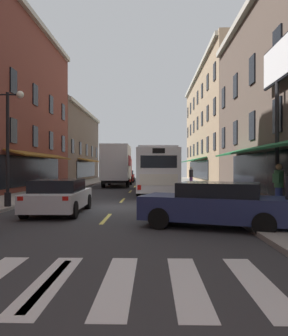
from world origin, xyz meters
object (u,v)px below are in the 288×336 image
at_px(billboard_sign, 277,80).
at_px(sedan_mid, 59,196).
at_px(box_truck, 118,166).
at_px(bicycle_near, 48,189).
at_px(transit_bus, 156,170).
at_px(pedestrian_far, 191,176).
at_px(sedan_near, 215,204).
at_px(street_lamp_twin, 8,142).
at_px(sedan_far, 126,176).
at_px(pedestrian_near, 279,185).

distance_m(billboard_sign, sedan_mid, 10.44).
relative_size(box_truck, bicycle_near, 4.68).
distance_m(transit_bus, bicycle_near, 8.02).
distance_m(transit_bus, pedestrian_far, 5.49).
bearing_deg(bicycle_near, sedan_near, -49.90).
bearing_deg(sedan_near, street_lamp_twin, 153.38).
relative_size(sedan_near, sedan_far, 1.08).
xyz_separation_m(sedan_near, pedestrian_near, (3.16, 3.27, 0.41)).
bearing_deg(pedestrian_near, transit_bus, 154.61).
height_order(box_truck, sedan_mid, box_truck).
height_order(transit_bus, pedestrian_near, transit_bus).
bearing_deg(transit_bus, sedan_near, -83.38).
relative_size(billboard_sign, pedestrian_near, 3.87).
bearing_deg(sedan_far, pedestrian_near, -72.99).
xyz_separation_m(bicycle_near, pedestrian_far, (9.66, 8.97, 0.54)).
bearing_deg(bicycle_near, billboard_sign, -24.60).
xyz_separation_m(sedan_mid, pedestrian_far, (7.07, 15.73, 0.34)).
relative_size(billboard_sign, box_truck, 0.90).
bearing_deg(transit_bus, pedestrian_far, 55.03).
relative_size(box_truck, pedestrian_near, 4.31).
xyz_separation_m(billboard_sign, sedan_near, (-3.51, -4.37, -4.89)).
height_order(box_truck, pedestrian_near, box_truck).
bearing_deg(bicycle_near, street_lamp_twin, -89.73).
xyz_separation_m(bicycle_near, street_lamp_twin, (0.03, -5.63, 2.42)).
height_order(billboard_sign, box_truck, billboard_sign).
xyz_separation_m(sedan_mid, pedestrian_near, (8.76, 0.31, 0.42)).
height_order(sedan_near, pedestrian_near, pedestrian_near).
distance_m(transit_bus, sedan_near, 14.35).
xyz_separation_m(transit_bus, pedestrian_near, (4.81, -10.95, -0.53)).
bearing_deg(box_truck, pedestrian_near, -65.22).
bearing_deg(sedan_far, bicycle_near, -98.82).
height_order(box_truck, sedan_far, box_truck).
distance_m(box_truck, sedan_mid, 18.49).
bearing_deg(pedestrian_far, billboard_sign, 120.06).
height_order(transit_bus, sedan_far, transit_bus).
bearing_deg(billboard_sign, street_lamp_twin, -178.63).
bearing_deg(sedan_near, sedan_mid, 152.10).
bearing_deg(sedan_far, sedan_mid, -91.20).
height_order(sedan_far, pedestrian_near, pedestrian_near).
bearing_deg(sedan_near, sedan_far, 99.50).
bearing_deg(pedestrian_near, street_lamp_twin, -143.25).
xyz_separation_m(box_truck, pedestrian_near, (8.37, -18.13, -0.86)).
bearing_deg(transit_bus, billboard_sign, -62.36).
bearing_deg(sedan_far, sedan_near, -80.50).
distance_m(transit_bus, box_truck, 8.02).
relative_size(transit_bus, box_truck, 1.45).
bearing_deg(sedan_mid, billboard_sign, 8.77).
distance_m(sedan_far, pedestrian_near, 28.02).
bearing_deg(bicycle_near, pedestrian_near, -29.61).
xyz_separation_m(box_truck, sedan_far, (0.18, 8.66, -1.24)).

